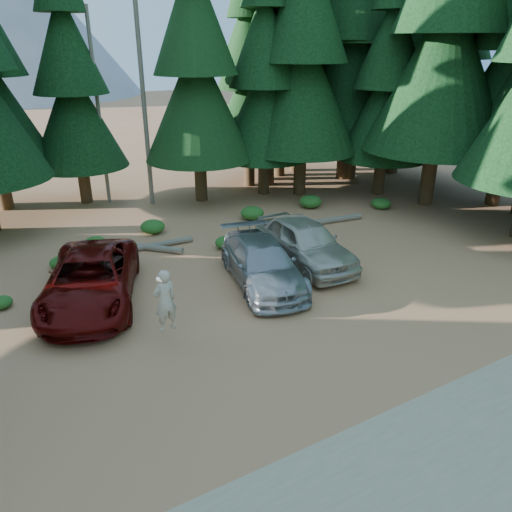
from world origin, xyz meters
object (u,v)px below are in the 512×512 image
object	(u,v)px
frisbee_player	(165,300)
log_mid	(146,247)
silver_minivan_center	(262,264)
log_left	(153,246)
red_pickup	(91,279)
log_right	(322,222)
silver_minivan_right	(305,242)

from	to	relation	value
frisbee_player	log_mid	distance (m)	7.59
silver_minivan_center	log_left	world-z (taller)	silver_minivan_center
red_pickup	log_left	size ratio (longest dim) A/B	1.75
frisbee_player	log_mid	bearing A→B (deg)	-111.51
red_pickup	log_right	xyz separation A→B (m)	(11.69, 2.51, -0.73)
log_mid	log_right	world-z (taller)	log_right
log_mid	log_right	bearing A→B (deg)	37.64
log_left	log_mid	world-z (taller)	log_mid
log_left	log_right	bearing A→B (deg)	-4.97
log_left	log_mid	size ratio (longest dim) A/B	1.07
log_left	log_mid	xyz separation A→B (m)	(-0.31, -0.06, 0.01)
silver_minivan_right	frisbee_player	world-z (taller)	frisbee_player
red_pickup	silver_minivan_center	size ratio (longest dim) A/B	1.15
red_pickup	log_mid	bearing A→B (deg)	70.05
silver_minivan_right	log_mid	world-z (taller)	silver_minivan_right
silver_minivan_right	frisbee_player	xyz separation A→B (m)	(-6.88, -2.76, 0.49)
red_pickup	silver_minivan_right	distance (m)	8.28
log_right	silver_minivan_center	bearing A→B (deg)	-137.38
silver_minivan_right	log_right	xyz separation A→B (m)	(3.45, 3.41, -0.78)
red_pickup	silver_minivan_right	size ratio (longest dim) A/B	1.15
frisbee_player	log_left	xyz separation A→B (m)	(2.07, 7.33, -1.29)
silver_minivan_center	log_right	world-z (taller)	silver_minivan_center
frisbee_player	silver_minivan_right	bearing A→B (deg)	-166.14
log_left	log_mid	distance (m)	0.32
red_pickup	silver_minivan_right	xyz separation A→B (m)	(8.23, -0.90, 0.06)
silver_minivan_right	frisbee_player	bearing A→B (deg)	-155.68
log_right	frisbee_player	bearing A→B (deg)	-141.89
red_pickup	log_mid	xyz separation A→B (m)	(3.10, 3.61, -0.73)
red_pickup	silver_minivan_right	bearing A→B (deg)	14.46
silver_minivan_center	frisbee_player	distance (m)	4.96
red_pickup	silver_minivan_center	world-z (taller)	red_pickup
silver_minivan_center	log_left	size ratio (longest dim) A/B	1.52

